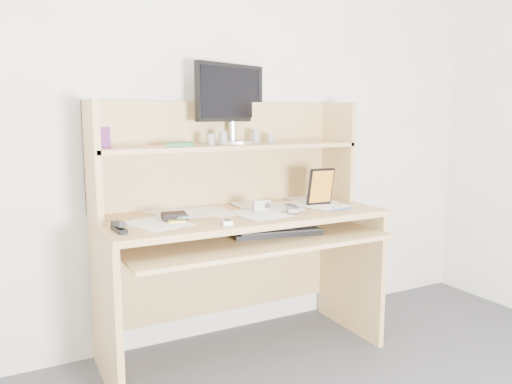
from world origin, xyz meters
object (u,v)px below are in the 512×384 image
game_case (321,186)px  desk (236,220)px  tv_remote (292,208)px  keyboard (276,231)px  monitor (231,101)px

game_case → desk: bearing=171.6°
tv_remote → game_case: game_case is taller
keyboard → tv_remote: (0.12, 0.04, 0.10)m
keyboard → monitor: monitor is taller
desk → monitor: (0.05, 0.16, 0.61)m
keyboard → desk: bearing=131.7°
desk → keyboard: bearing=-58.9°
monitor → tv_remote: bearing=-80.2°
desk → keyboard: 0.24m
desk → game_case: bearing=-13.8°
keyboard → game_case: size_ratio=2.33×
keyboard → game_case: (0.33, 0.09, 0.19)m
desk → keyboard: size_ratio=3.03×
tv_remote → game_case: bearing=41.2°
tv_remote → monitor: bearing=148.0°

